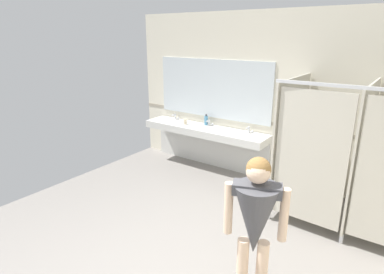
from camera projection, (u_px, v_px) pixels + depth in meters
wall_back at (278, 99)px, 5.67m from camera, size 6.06×0.12×2.98m
wall_back_tile_band at (275, 124)px, 5.76m from camera, size 6.06×0.01×0.06m
vanity_counter at (206, 137)px, 6.45m from camera, size 2.59×0.55×0.96m
mirror_panel at (213, 89)px, 6.32m from camera, size 2.49×0.02×1.13m
bathroom_stalls at (359, 156)px, 4.22m from camera, size 2.04×1.38×2.03m
person_standing at (255, 220)px, 2.88m from camera, size 0.53×0.52×1.59m
soap_dispenser at (206, 120)px, 6.46m from camera, size 0.07×0.07×0.22m
paper_cup at (185, 122)px, 6.52m from camera, size 0.07×0.07×0.11m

